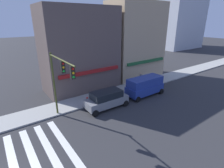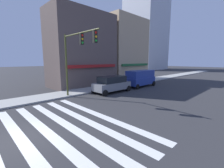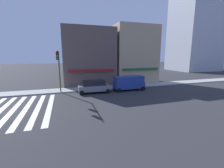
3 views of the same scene
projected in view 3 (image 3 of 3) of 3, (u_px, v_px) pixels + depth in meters
ground_plane at (0, 111)px, 15.34m from camera, size 200.00×200.00×0.00m
sidewalk_left at (19, 93)px, 22.33m from camera, size 120.00×3.00×0.15m
crosswalk_stripes at (0, 111)px, 15.34m from camera, size 10.10×10.80×0.01m
storefront_row at (113, 56)px, 29.93m from camera, size 18.99×5.30×11.66m
tower_distant at (197, 15)px, 54.67m from camera, size 15.67×13.08×40.53m
traffic_signal at (59, 63)px, 20.43m from camera, size 0.32×5.38×6.32m
suv_grey at (94, 86)px, 22.81m from camera, size 4.73×2.12×1.94m
van_blue at (129, 82)px, 24.53m from camera, size 5.03×2.22×2.34m
pedestrian_grey_coat at (133, 80)px, 27.85m from camera, size 0.32×0.32×1.77m
fire_hydrant at (83, 87)px, 24.04m from camera, size 0.24×0.24×0.84m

